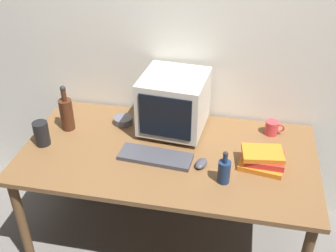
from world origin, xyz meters
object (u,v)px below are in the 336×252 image
(bottle_short, at_px, (224,171))
(book_stack, at_px, (263,160))
(metal_canister, at_px, (41,133))
(bottle_tall, at_px, (67,113))
(mug, at_px, (272,128))
(keyboard, at_px, (156,157))
(computer_mouse, at_px, (201,163))
(cd_spindle, at_px, (123,120))
(crt_monitor, at_px, (174,103))

(bottle_short, bearing_deg, book_stack, 40.35)
(book_stack, relative_size, metal_canister, 1.74)
(bottle_tall, bearing_deg, mug, 8.54)
(keyboard, bearing_deg, computer_mouse, 0.54)
(cd_spindle, xyz_separation_m, metal_canister, (-0.41, -0.31, 0.05))
(crt_monitor, bearing_deg, book_stack, -26.03)
(bottle_tall, relative_size, bottle_short, 1.55)
(bottle_tall, distance_m, book_stack, 1.22)
(computer_mouse, distance_m, book_stack, 0.34)
(bottle_short, xyz_separation_m, cd_spindle, (-0.69, 0.44, -0.05))
(book_stack, height_order, metal_canister, metal_canister)
(keyboard, xyz_separation_m, metal_canister, (-0.70, 0.01, 0.06))
(bottle_tall, relative_size, metal_canister, 2.03)
(cd_spindle, bearing_deg, computer_mouse, -31.45)
(crt_monitor, xyz_separation_m, computer_mouse, (0.22, -0.34, -0.17))
(keyboard, xyz_separation_m, bottle_tall, (-0.61, 0.20, 0.10))
(cd_spindle, bearing_deg, mug, 4.02)
(bottle_short, xyz_separation_m, metal_canister, (-1.09, 0.13, 0.00))
(bottle_tall, relative_size, cd_spindle, 2.53)
(keyboard, xyz_separation_m, book_stack, (0.60, 0.05, 0.03))
(keyboard, distance_m, cd_spindle, 0.43)
(computer_mouse, bearing_deg, metal_canister, -165.09)
(crt_monitor, relative_size, computer_mouse, 4.16)
(bottle_tall, bearing_deg, keyboard, -17.85)
(computer_mouse, height_order, mug, mug)
(crt_monitor, height_order, computer_mouse, crt_monitor)
(bottle_tall, distance_m, metal_canister, 0.21)
(keyboard, relative_size, computer_mouse, 4.20)
(bottle_short, distance_m, book_stack, 0.27)
(bottle_tall, xyz_separation_m, cd_spindle, (0.32, 0.12, -0.09))
(keyboard, relative_size, bottle_tall, 1.38)
(computer_mouse, height_order, book_stack, book_stack)
(crt_monitor, distance_m, book_stack, 0.64)
(computer_mouse, bearing_deg, book_stack, 27.58)
(keyboard, distance_m, bottle_tall, 0.65)
(keyboard, distance_m, metal_canister, 0.70)
(crt_monitor, height_order, bottle_tall, crt_monitor)
(crt_monitor, relative_size, mug, 3.47)
(crt_monitor, relative_size, cd_spindle, 3.47)
(bottle_tall, xyz_separation_m, metal_canister, (-0.08, -0.19, -0.04))
(crt_monitor, xyz_separation_m, book_stack, (0.56, -0.27, -0.15))
(computer_mouse, height_order, cd_spindle, cd_spindle)
(crt_monitor, height_order, metal_canister, crt_monitor)
(bottle_tall, distance_m, mug, 1.28)
(computer_mouse, relative_size, cd_spindle, 0.83)
(bottle_tall, height_order, metal_canister, bottle_tall)
(keyboard, height_order, bottle_tall, bottle_tall)
(book_stack, bearing_deg, cd_spindle, 162.97)
(computer_mouse, bearing_deg, bottle_short, -22.32)
(book_stack, bearing_deg, bottle_short, -139.65)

